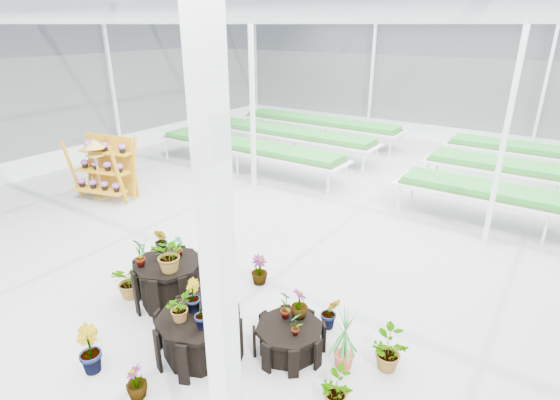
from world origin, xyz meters
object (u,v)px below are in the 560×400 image
Objects in this scene: plinth_low at (289,339)px; shelf_rack at (103,169)px; plinth_tall at (170,283)px; bird_table at (98,169)px; plinth_mid at (199,335)px.

shelf_rack reaches higher than plinth_low.
plinth_tall is 1.16× the size of plinth_low.
plinth_tall is at bearing -45.31° from bird_table.
shelf_rack is 0.14m from bird_table.
shelf_rack is 1.00× the size of bird_table.
shelf_rack reaches higher than plinth_tall.
bird_table is at bearing -152.94° from shelf_rack.
plinth_low is 7.44m from bird_table.
plinth_low is 7.37m from shelf_rack.
bird_table is at bearing 156.24° from plinth_tall.
bird_table is (-7.12, 2.07, 0.58)m from plinth_low.
plinth_tall is at bearing 153.43° from plinth_mid.
shelf_rack is (-7.02, 2.16, 0.58)m from plinth_low.
plinth_mid is 0.72× the size of shelf_rack.
bird_table is (-0.11, -0.09, 0.00)m from shelf_rack.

